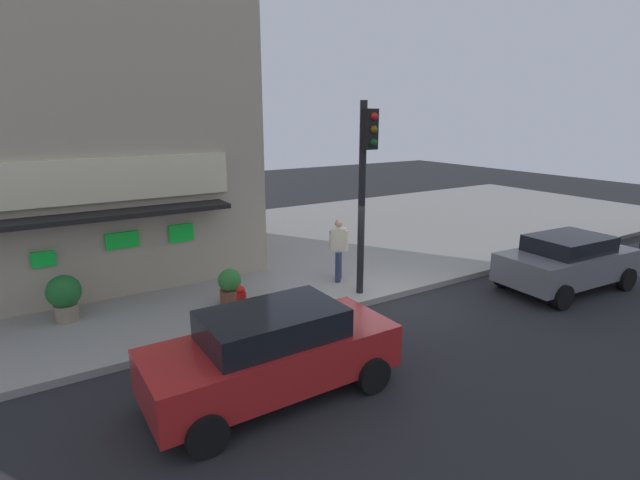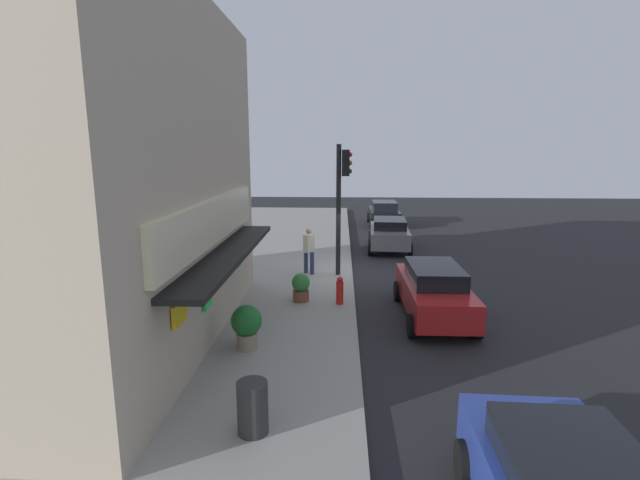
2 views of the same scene
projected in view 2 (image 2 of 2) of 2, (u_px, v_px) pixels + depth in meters
name	position (u px, v px, depth m)	size (l,w,h in m)	color
ground_plane	(352.00, 276.00, 18.06)	(58.40, 58.40, 0.00)	#232326
sidewalk	(198.00, 272.00, 18.32)	(38.94, 12.29, 0.16)	gray
corner_building	(52.00, 176.00, 10.99)	(10.13, 8.49, 8.24)	tan
traffic_light	(342.00, 192.00, 17.02)	(0.32, 0.58, 4.90)	black
fire_hydrant	(340.00, 291.00, 14.24)	(0.47, 0.23, 0.88)	red
trash_can	(253.00, 407.00, 7.78)	(0.53, 0.53, 0.92)	#2D2D2D
pedestrian	(309.00, 249.00, 17.59)	(0.48, 0.48, 1.77)	navy
potted_plant_by_doorway	(247.00, 324.00, 11.03)	(0.74, 0.74, 1.08)	gray
potted_plant_by_window	(301.00, 287.00, 14.51)	(0.58, 0.58, 0.88)	brown
parked_car_grey	(389.00, 233.00, 22.58)	(4.06, 2.23, 1.52)	slate
parked_car_black	(384.00, 213.00, 29.63)	(3.99, 2.03, 1.55)	black
parked_car_red	(434.00, 291.00, 13.48)	(4.31, 1.94, 1.58)	#AD1E1E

